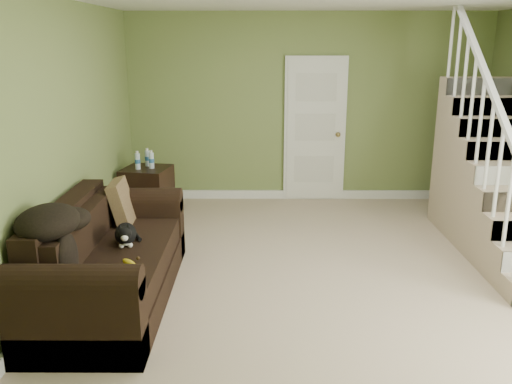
{
  "coord_description": "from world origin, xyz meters",
  "views": [
    {
      "loc": [
        -0.69,
        -4.85,
        2.23
      ],
      "look_at": [
        -0.72,
        0.27,
        0.79
      ],
      "focal_mm": 38.0,
      "sensor_mm": 36.0,
      "label": 1
    }
  ],
  "objects_px": {
    "side_table": "(148,192)",
    "cat": "(125,234)",
    "banana": "(130,264)",
    "sofa": "(107,264)"
  },
  "relations": [
    {
      "from": "side_table",
      "to": "cat",
      "type": "relative_size",
      "value": 1.78
    },
    {
      "from": "cat",
      "to": "banana",
      "type": "relative_size",
      "value": 2.36
    },
    {
      "from": "sofa",
      "to": "banana",
      "type": "distance_m",
      "value": 0.52
    },
    {
      "from": "sofa",
      "to": "side_table",
      "type": "xyz_separation_m",
      "value": [
        -0.1,
        2.29,
        0.0
      ]
    },
    {
      "from": "side_table",
      "to": "sofa",
      "type": "bearing_deg",
      "value": -87.57
    },
    {
      "from": "cat",
      "to": "banana",
      "type": "xyz_separation_m",
      "value": [
        0.15,
        -0.5,
        -0.06
      ]
    },
    {
      "from": "sofa",
      "to": "side_table",
      "type": "height_order",
      "value": "side_table"
    },
    {
      "from": "cat",
      "to": "side_table",
      "type": "bearing_deg",
      "value": 84.95
    },
    {
      "from": "side_table",
      "to": "cat",
      "type": "height_order",
      "value": "side_table"
    },
    {
      "from": "banana",
      "to": "side_table",
      "type": "bearing_deg",
      "value": 56.25
    }
  ]
}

